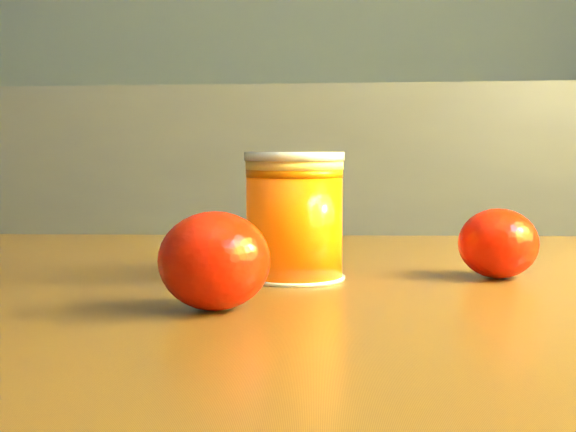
# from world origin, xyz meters

# --- Properties ---
(table) EXTENTS (0.99, 0.74, 0.70)m
(table) POSITION_xyz_m (0.91, 0.30, 0.61)
(table) COLOR brown
(table) RESTS_ON ground
(juice_glass) EXTENTS (0.07, 0.07, 0.09)m
(juice_glass) POSITION_xyz_m (0.84, 0.33, 0.74)
(juice_glass) COLOR #FF5A05
(juice_glass) RESTS_ON table
(orange_front) EXTENTS (0.07, 0.07, 0.06)m
(orange_front) POSITION_xyz_m (0.80, 0.21, 0.72)
(orange_front) COLOR red
(orange_front) RESTS_ON table
(orange_back) EXTENTS (0.06, 0.06, 0.05)m
(orange_back) POSITION_xyz_m (0.98, 0.35, 0.72)
(orange_back) COLOR red
(orange_back) RESTS_ON table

